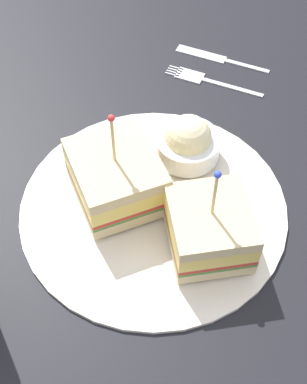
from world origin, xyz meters
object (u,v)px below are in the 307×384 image
(coleslaw_bowl, at_px, (188,142))
(fork, at_px, (203,79))
(sandwich_half_back, at_px, (210,228))
(knife, at_px, (217,57))
(plate, at_px, (153,206))
(sandwich_half_front, at_px, (116,177))

(coleslaw_bowl, height_order, fork, coleslaw_bowl)
(sandwich_half_back, height_order, knife, sandwich_half_back)
(plate, distance_m, sandwich_half_back, 0.08)
(fork, bearing_deg, coleslaw_bowl, 135.58)
(plate, bearing_deg, sandwich_half_back, -165.87)
(sandwich_half_back, height_order, fork, sandwich_half_back)
(knife, bearing_deg, fork, 120.49)
(plate, distance_m, sandwich_half_front, 0.05)
(plate, height_order, fork, plate)
(fork, relative_size, knife, 1.01)
(coleslaw_bowl, xyz_separation_m, fork, (0.10, -0.10, -0.03))
(sandwich_half_back, bearing_deg, plate, 14.13)
(plate, xyz_separation_m, knife, (0.16, -0.21, -0.00))
(plate, relative_size, sandwich_half_front, 2.46)
(fork, distance_m, knife, 0.05)
(sandwich_half_front, relative_size, sandwich_half_back, 1.04)
(coleslaw_bowl, bearing_deg, sandwich_half_front, 93.17)
(sandwich_half_front, bearing_deg, plate, -142.88)
(sandwich_half_back, xyz_separation_m, fork, (0.21, -0.15, -0.03))
(sandwich_half_front, bearing_deg, knife, -61.10)
(sandwich_half_back, relative_size, knife, 0.96)
(plate, relative_size, fork, 2.42)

